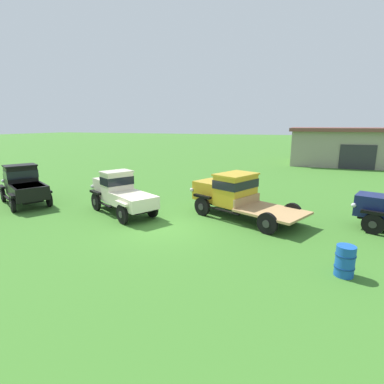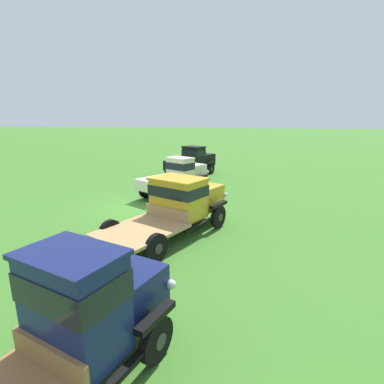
% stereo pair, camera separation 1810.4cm
% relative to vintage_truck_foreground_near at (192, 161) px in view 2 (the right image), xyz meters
% --- Properties ---
extents(ground_plane, '(240.00, 240.00, 0.00)m').
position_rel_vintage_truck_foreground_near_xyz_m(ground_plane, '(9.01, -0.80, -1.08)').
color(ground_plane, '#3D7528').
extents(vintage_truck_foreground_near, '(4.72, 3.56, 2.16)m').
position_rel_vintage_truck_foreground_near_xyz_m(vintage_truck_foreground_near, '(0.00, 0.00, 0.00)').
color(vintage_truck_foreground_near, black).
rests_on(vintage_truck_foreground_near, ground).
extents(vintage_truck_second_in_line, '(4.67, 3.41, 2.09)m').
position_rel_vintage_truck_foreground_near_xyz_m(vintage_truck_second_in_line, '(6.13, 0.37, -0.02)').
color(vintage_truck_second_in_line, black).
rests_on(vintage_truck_second_in_line, ground).
extents(vintage_truck_midrow_center, '(5.94, 4.14, 2.09)m').
position_rel_vintage_truck_foreground_near_xyz_m(vintage_truck_midrow_center, '(11.48, 1.91, 0.05)').
color(vintage_truck_midrow_center, black).
rests_on(vintage_truck_midrow_center, ground).
extents(vintage_truck_far_side, '(4.81, 2.97, 2.31)m').
position_rel_vintage_truck_foreground_near_xyz_m(vintage_truck_far_side, '(18.44, 1.96, 0.09)').
color(vintage_truck_far_side, black).
rests_on(vintage_truck_far_side, ground).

